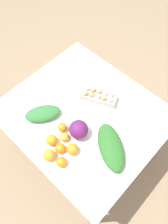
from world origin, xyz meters
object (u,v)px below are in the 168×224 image
at_px(orange_4, 64,137).
at_px(orange_6, 61,162).
at_px(cabbage_purple, 79,129).
at_px(orange_5, 62,127).
at_px(greens_bunch_dandelion, 43,114).
at_px(orange_0, 60,148).
at_px(egg_carton, 98,96).
at_px(orange_2, 49,155).
at_px(greens_bunch_beet_tops, 111,147).
at_px(orange_1, 51,140).
at_px(orange_3, 72,149).

bearing_deg(orange_4, orange_6, 129.82).
distance_m(cabbage_purple, orange_5, 0.13).
height_order(greens_bunch_dandelion, orange_0, same).
relative_size(egg_carton, orange_2, 3.76).
height_order(cabbage_purple, greens_bunch_dandelion, cabbage_purple).
distance_m(greens_bunch_dandelion, orange_2, 0.34).
height_order(greens_bunch_beet_tops, orange_6, greens_bunch_beet_tops).
bearing_deg(orange_5, orange_6, 134.93).
bearing_deg(orange_1, orange_2, 129.86).
distance_m(greens_bunch_dandelion, orange_0, 0.32).
bearing_deg(orange_1, orange_0, -179.77).
height_order(greens_bunch_dandelion, orange_3, orange_3).
distance_m(cabbage_purple, orange_3, 0.15).
bearing_deg(orange_0, greens_bunch_beet_tops, -135.34).
relative_size(orange_4, orange_5, 0.97).
distance_m(greens_bunch_beet_tops, greens_bunch_dandelion, 0.57).
relative_size(egg_carton, orange_6, 4.40).
relative_size(greens_bunch_beet_tops, orange_3, 4.52).
distance_m(orange_0, orange_1, 0.09).
height_order(orange_1, orange_6, orange_1).
xyz_separation_m(orange_4, orange_5, (0.07, -0.04, 0.00)).
distance_m(egg_carton, orange_4, 0.43).
height_order(greens_bunch_beet_tops, orange_5, greens_bunch_beet_tops).
relative_size(greens_bunch_beet_tops, orange_5, 5.34).
xyz_separation_m(cabbage_purple, orange_3, (-0.06, 0.13, -0.03)).
xyz_separation_m(orange_2, orange_6, (-0.10, -0.03, -0.01)).
distance_m(orange_0, orange_6, 0.10).
relative_size(greens_bunch_beet_tops, orange_6, 5.18).
bearing_deg(egg_carton, orange_3, -95.78).
bearing_deg(orange_6, orange_3, -85.09).
relative_size(cabbage_purple, egg_carton, 0.45).
bearing_deg(orange_2, orange_6, -165.18).
height_order(orange_0, orange_2, orange_2).
bearing_deg(orange_4, orange_5, -32.89).
xyz_separation_m(cabbage_purple, orange_1, (0.09, 0.18, -0.03)).
xyz_separation_m(greens_bunch_beet_tops, greens_bunch_dandelion, (0.55, 0.15, -0.01)).
relative_size(greens_bunch_beet_tops, orange_2, 4.43).
bearing_deg(greens_bunch_dandelion, orange_3, 172.93).
bearing_deg(orange_1, cabbage_purple, -117.44).
bearing_deg(orange_2, greens_bunch_beet_tops, -128.74).
distance_m(cabbage_purple, orange_0, 0.19).
bearing_deg(greens_bunch_beet_tops, orange_3, 46.52).
distance_m(egg_carton, greens_bunch_dandelion, 0.46).
distance_m(orange_1, orange_3, 0.17).
bearing_deg(orange_3, orange_4, -13.41).
bearing_deg(orange_4, greens_bunch_beet_tops, -150.12).
height_order(orange_1, orange_3, same).
bearing_deg(greens_bunch_beet_tops, egg_carton, -36.54).
height_order(egg_carton, orange_2, egg_carton).
xyz_separation_m(egg_carton, orange_6, (-0.18, 0.57, -0.01)).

